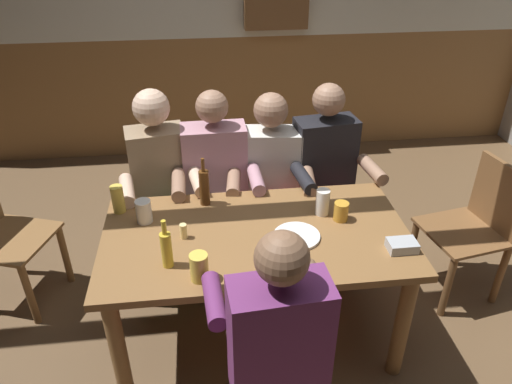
{
  "coord_description": "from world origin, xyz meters",
  "views": [
    {
      "loc": [
        -0.24,
        -2.13,
        2.19
      ],
      "look_at": [
        0.0,
        -0.13,
        0.97
      ],
      "focal_mm": 33.97,
      "sensor_mm": 36.0,
      "label": 1
    }
  ],
  "objects_px": {
    "person_0": "(161,182)",
    "person_1": "(216,181)",
    "pint_glass_0": "(323,203)",
    "pint_glass_3": "(118,199)",
    "chair_empty_near_left": "(475,226)",
    "condiment_caddy": "(402,246)",
    "bottle_0": "(166,248)",
    "pint_glass_4": "(199,267)",
    "person_3": "(327,173)",
    "pint_glass_1": "(341,211)",
    "plate_0": "(297,236)",
    "person_2": "(270,180)",
    "table_candle": "(183,231)",
    "pint_glass_2": "(144,211)",
    "bottle_1": "(204,187)",
    "person_4": "(275,339)",
    "dining_table": "(256,250)"
  },
  "relations": [
    {
      "from": "person_0",
      "to": "person_1",
      "type": "height_order",
      "value": "person_0"
    },
    {
      "from": "pint_glass_0",
      "to": "pint_glass_3",
      "type": "xyz_separation_m",
      "value": [
        -1.09,
        0.16,
        0.01
      ]
    },
    {
      "from": "chair_empty_near_left",
      "to": "condiment_caddy",
      "type": "xyz_separation_m",
      "value": [
        -0.69,
        -0.47,
        0.27
      ]
    },
    {
      "from": "bottle_0",
      "to": "pint_glass_4",
      "type": "xyz_separation_m",
      "value": [
        0.14,
        -0.11,
        -0.03
      ]
    },
    {
      "from": "person_3",
      "to": "pint_glass_3",
      "type": "relative_size",
      "value": 7.98
    },
    {
      "from": "pint_glass_1",
      "to": "plate_0",
      "type": "bearing_deg",
      "value": -153.65
    },
    {
      "from": "person_2",
      "to": "table_candle",
      "type": "xyz_separation_m",
      "value": [
        -0.53,
        -0.64,
        0.1
      ]
    },
    {
      "from": "pint_glass_3",
      "to": "pint_glass_2",
      "type": "bearing_deg",
      "value": -38.53
    },
    {
      "from": "pint_glass_0",
      "to": "pint_glass_4",
      "type": "distance_m",
      "value": 0.8
    },
    {
      "from": "bottle_0",
      "to": "chair_empty_near_left",
      "type": "bearing_deg",
      "value": 14.02
    },
    {
      "from": "table_candle",
      "to": "plate_0",
      "type": "distance_m",
      "value": 0.57
    },
    {
      "from": "chair_empty_near_left",
      "to": "bottle_0",
      "type": "relative_size",
      "value": 3.49
    },
    {
      "from": "person_3",
      "to": "person_1",
      "type": "bearing_deg",
      "value": -7.04
    },
    {
      "from": "person_2",
      "to": "person_3",
      "type": "height_order",
      "value": "person_3"
    },
    {
      "from": "bottle_1",
      "to": "pint_glass_0",
      "type": "distance_m",
      "value": 0.65
    },
    {
      "from": "person_2",
      "to": "bottle_0",
      "type": "xyz_separation_m",
      "value": [
        -0.6,
        -0.84,
        0.16
      ]
    },
    {
      "from": "person_4",
      "to": "pint_glass_1",
      "type": "xyz_separation_m",
      "value": [
        0.47,
        0.73,
        0.1
      ]
    },
    {
      "from": "condiment_caddy",
      "to": "pint_glass_2",
      "type": "distance_m",
      "value": 1.32
    },
    {
      "from": "dining_table",
      "to": "pint_glass_2",
      "type": "relative_size",
      "value": 12.42
    },
    {
      "from": "bottle_0",
      "to": "pint_glass_3",
      "type": "height_order",
      "value": "bottle_0"
    },
    {
      "from": "bottle_0",
      "to": "pint_glass_2",
      "type": "height_order",
      "value": "bottle_0"
    },
    {
      "from": "person_0",
      "to": "person_4",
      "type": "height_order",
      "value": "person_0"
    },
    {
      "from": "bottle_1",
      "to": "pint_glass_1",
      "type": "relative_size",
      "value": 2.75
    },
    {
      "from": "person_3",
      "to": "person_4",
      "type": "distance_m",
      "value": 1.42
    },
    {
      "from": "bottle_1",
      "to": "pint_glass_4",
      "type": "distance_m",
      "value": 0.63
    },
    {
      "from": "pint_glass_4",
      "to": "chair_empty_near_left",
      "type": "bearing_deg",
      "value": 18.67
    },
    {
      "from": "person_1",
      "to": "pint_glass_3",
      "type": "distance_m",
      "value": 0.66
    },
    {
      "from": "person_2",
      "to": "pint_glass_1",
      "type": "xyz_separation_m",
      "value": [
        0.29,
        -0.57,
        0.11
      ]
    },
    {
      "from": "pint_glass_3",
      "to": "pint_glass_4",
      "type": "height_order",
      "value": "pint_glass_3"
    },
    {
      "from": "pint_glass_1",
      "to": "bottle_0",
      "type": "bearing_deg",
      "value": -163.11
    },
    {
      "from": "person_1",
      "to": "pint_glass_3",
      "type": "bearing_deg",
      "value": 32.19
    },
    {
      "from": "person_2",
      "to": "chair_empty_near_left",
      "type": "bearing_deg",
      "value": 168.78
    },
    {
      "from": "dining_table",
      "to": "bottle_0",
      "type": "height_order",
      "value": "bottle_0"
    },
    {
      "from": "person_1",
      "to": "plate_0",
      "type": "xyz_separation_m",
      "value": [
        0.37,
        -0.71,
        0.06
      ]
    },
    {
      "from": "plate_0",
      "to": "pint_glass_0",
      "type": "bearing_deg",
      "value": 47.46
    },
    {
      "from": "person_2",
      "to": "person_4",
      "type": "bearing_deg",
      "value": 89.17
    },
    {
      "from": "pint_glass_2",
      "to": "pint_glass_4",
      "type": "xyz_separation_m",
      "value": [
        0.28,
        -0.49,
        0.0
      ]
    },
    {
      "from": "pint_glass_1",
      "to": "table_candle",
      "type": "bearing_deg",
      "value": -175.59
    },
    {
      "from": "person_1",
      "to": "bottle_1",
      "type": "height_order",
      "value": "person_1"
    },
    {
      "from": "person_4",
      "to": "condiment_caddy",
      "type": "relative_size",
      "value": 8.89
    },
    {
      "from": "dining_table",
      "to": "person_2",
      "type": "xyz_separation_m",
      "value": [
        0.17,
        0.64,
        0.05
      ]
    },
    {
      "from": "person_0",
      "to": "pint_glass_0",
      "type": "relative_size",
      "value": 8.65
    },
    {
      "from": "person_1",
      "to": "person_4",
      "type": "height_order",
      "value": "person_4"
    },
    {
      "from": "pint_glass_0",
      "to": "pint_glass_3",
      "type": "distance_m",
      "value": 1.1
    },
    {
      "from": "person_1",
      "to": "pint_glass_3",
      "type": "relative_size",
      "value": 7.89
    },
    {
      "from": "pint_glass_4",
      "to": "dining_table",
      "type": "bearing_deg",
      "value": 46.77
    },
    {
      "from": "pint_glass_1",
      "to": "pint_glass_2",
      "type": "xyz_separation_m",
      "value": [
        -1.03,
        0.11,
        0.01
      ]
    },
    {
      "from": "person_0",
      "to": "person_1",
      "type": "distance_m",
      "value": 0.34
    },
    {
      "from": "person_0",
      "to": "chair_empty_near_left",
      "type": "xyz_separation_m",
      "value": [
        1.89,
        -0.4,
        -0.21
      ]
    },
    {
      "from": "person_4",
      "to": "pint_glass_2",
      "type": "distance_m",
      "value": 1.01
    }
  ]
}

